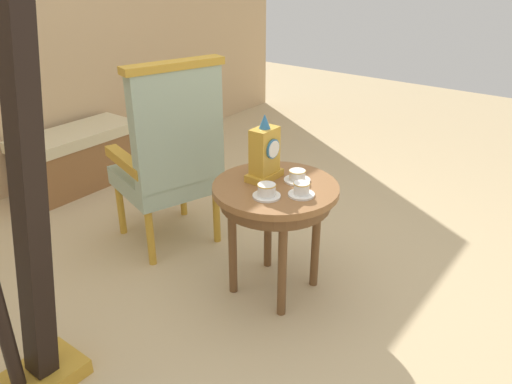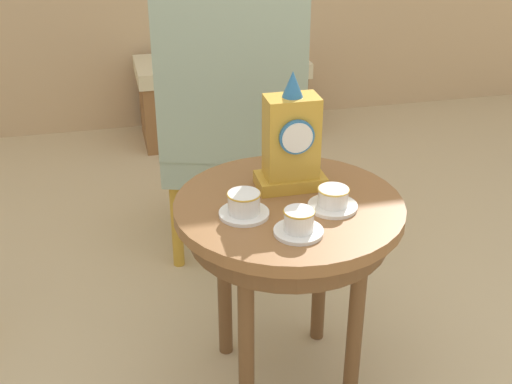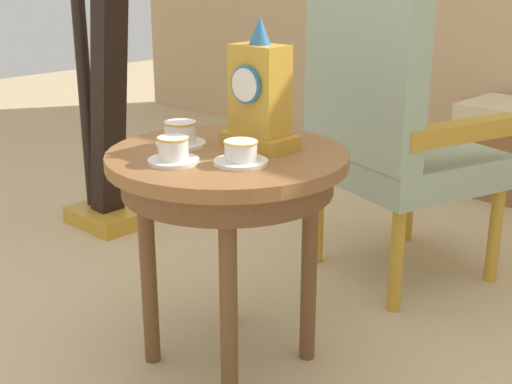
{
  "view_description": "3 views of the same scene",
  "coord_description": "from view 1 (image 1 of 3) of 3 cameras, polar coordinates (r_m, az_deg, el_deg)",
  "views": [
    {
      "loc": [
        -1.79,
        -1.29,
        1.65
      ],
      "look_at": [
        -0.03,
        0.04,
        0.59
      ],
      "focal_mm": 35.56,
      "sensor_mm": 36.0,
      "label": 1
    },
    {
      "loc": [
        -0.39,
        -1.54,
        1.47
      ],
      "look_at": [
        -0.0,
        0.09,
        0.6
      ],
      "focal_mm": 47.19,
      "sensor_mm": 36.0,
      "label": 2
    },
    {
      "loc": [
        1.29,
        -1.21,
        1.08
      ],
      "look_at": [
        0.16,
        -0.0,
        0.52
      ],
      "focal_mm": 48.35,
      "sensor_mm": 36.0,
      "label": 3
    }
  ],
  "objects": [
    {
      "name": "ground_plane",
      "position": [
        2.76,
        1.09,
        -11.23
      ],
      "size": [
        10.0,
        10.0,
        0.0
      ],
      "primitive_type": "plane",
      "color": "tan"
    },
    {
      "name": "side_table",
      "position": [
        2.52,
        2.19,
        -0.88
      ],
      "size": [
        0.63,
        0.63,
        0.61
      ],
      "color": "brown",
      "rests_on": "ground"
    },
    {
      "name": "teacup_left",
      "position": [
        2.35,
        1.2,
        0.1
      ],
      "size": [
        0.13,
        0.13,
        0.07
      ],
      "color": "white",
      "rests_on": "side_table"
    },
    {
      "name": "teacup_right",
      "position": [
        2.38,
        5.14,
        0.24
      ],
      "size": [
        0.13,
        0.13,
        0.06
      ],
      "color": "white",
      "rests_on": "side_table"
    },
    {
      "name": "teacup_center",
      "position": [
        2.53,
        4.66,
        1.77
      ],
      "size": [
        0.13,
        0.13,
        0.06
      ],
      "color": "white",
      "rests_on": "side_table"
    },
    {
      "name": "mantel_clock",
      "position": [
        2.5,
        0.99,
        4.33
      ],
      "size": [
        0.19,
        0.11,
        0.34
      ],
      "color": "gold",
      "rests_on": "side_table"
    },
    {
      "name": "armchair",
      "position": [
        2.95,
        -9.58,
        4.17
      ],
      "size": [
        0.67,
        0.67,
        1.14
      ],
      "color": "#9EB299",
      "rests_on": "ground"
    },
    {
      "name": "harp",
      "position": [
        2.06,
        -25.26,
        -3.86
      ],
      "size": [
        0.4,
        0.24,
        1.8
      ],
      "color": "gold",
      "rests_on": "ground"
    },
    {
      "name": "window_bench",
      "position": [
        4.09,
        -19.41,
        3.61
      ],
      "size": [
        0.92,
        0.4,
        0.44
      ],
      "color": "beige",
      "rests_on": "ground"
    }
  ]
}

